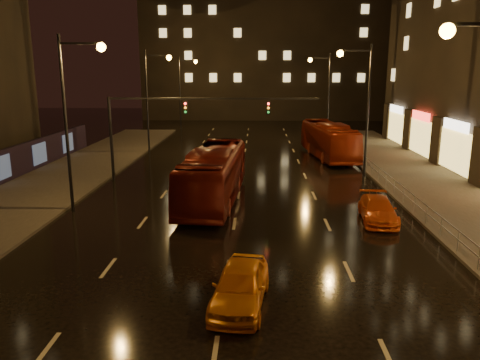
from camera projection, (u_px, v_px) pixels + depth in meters
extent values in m
plane|color=black|center=(241.00, 181.00, 34.96)|extent=(140.00, 140.00, 0.00)
cube|color=#38332D|center=(32.00, 196.00, 30.55)|extent=(7.00, 70.00, 0.15)
cube|color=#38332D|center=(451.00, 200.00, 29.61)|extent=(7.00, 70.00, 0.15)
cube|color=black|center=(274.00, 12.00, 81.34)|extent=(44.00, 16.00, 36.00)
cylinder|color=black|center=(111.00, 139.00, 34.59)|extent=(0.22, 0.22, 6.20)
cube|color=black|center=(213.00, 99.00, 33.65)|extent=(15.20, 0.14, 0.14)
cube|color=black|center=(186.00, 108.00, 33.86)|extent=(0.32, 0.18, 0.95)
cube|color=black|center=(268.00, 108.00, 33.65)|extent=(0.32, 0.18, 0.95)
sphere|color=#FF1E19|center=(185.00, 104.00, 33.68)|extent=(0.18, 0.18, 0.18)
sphere|color=gold|center=(447.00, 31.00, 15.08)|extent=(0.50, 0.50, 0.50)
cylinder|color=#99999E|center=(330.00, 132.00, 57.82)|extent=(0.04, 0.04, 1.00)
cube|color=#99999E|center=(386.00, 174.00, 32.41)|extent=(0.05, 56.00, 0.05)
cube|color=#99999E|center=(386.00, 179.00, 32.50)|extent=(0.05, 56.00, 0.05)
imported|color=#5F130D|center=(214.00, 175.00, 29.38)|extent=(3.61, 12.24, 3.37)
imported|color=maroon|center=(329.00, 140.00, 44.28)|extent=(4.11, 12.08, 3.30)
imported|color=orange|center=(240.00, 285.00, 16.28)|extent=(2.27, 4.56, 1.49)
imported|color=#DD5114|center=(378.00, 210.00, 25.55)|extent=(2.20, 4.56, 1.28)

